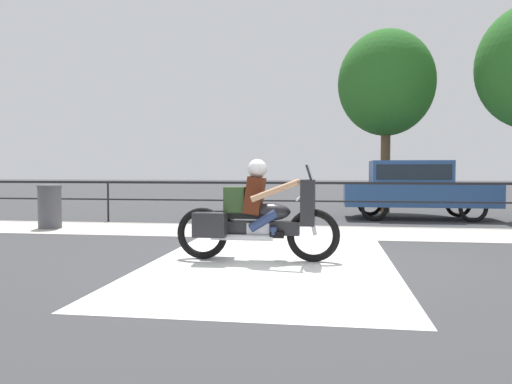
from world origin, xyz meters
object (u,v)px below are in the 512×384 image
(motorcycle, at_px, (257,216))
(trash_bin, at_px, (50,207))
(tree_behind_car, at_px, (386,84))
(parked_car, at_px, (415,186))

(motorcycle, height_order, trash_bin, motorcycle)
(trash_bin, distance_m, tree_behind_car, 10.49)
(motorcycle, distance_m, tree_behind_car, 9.93)
(motorcycle, xyz_separation_m, trash_bin, (-5.34, 3.34, -0.17))
(motorcycle, xyz_separation_m, tree_behind_car, (2.82, 8.89, 3.40))
(motorcycle, xyz_separation_m, parked_car, (3.41, 6.93, 0.25))
(trash_bin, height_order, tree_behind_car, tree_behind_car)
(parked_car, xyz_separation_m, tree_behind_car, (-0.59, 1.96, 3.15))
(parked_car, relative_size, trash_bin, 3.99)
(parked_car, height_order, trash_bin, parked_car)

